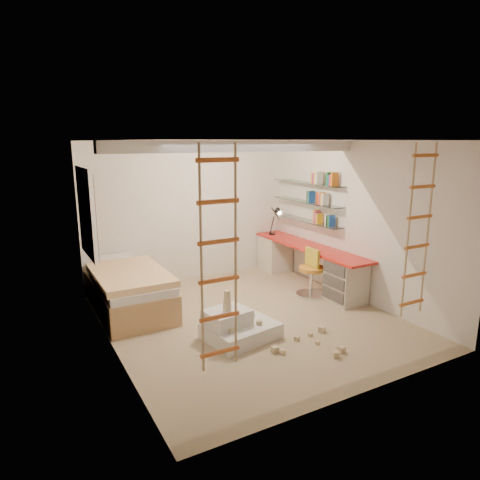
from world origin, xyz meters
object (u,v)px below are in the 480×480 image
bed (129,290)px  desk (307,263)px  swivel_chair (311,279)px  play_platform (237,327)px

bed → desk: bearing=-6.5°
desk → swivel_chair: swivel_chair is taller
desk → play_platform: desk is taller
bed → swivel_chair: bearing=-17.3°
desk → swivel_chair: size_ratio=3.32×
swivel_chair → play_platform: size_ratio=0.83×
swivel_chair → play_platform: 2.04m
play_platform → bed: bearing=120.7°
play_platform → desk: bearing=31.4°
desk → swivel_chair: 0.63m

